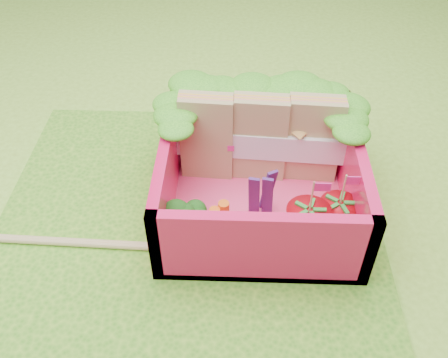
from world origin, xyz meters
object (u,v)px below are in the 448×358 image
at_px(sandwich_stack, 260,138).
at_px(chopsticks, 48,241).
at_px(strawberry_right, 337,217).
at_px(bento_box, 260,177).
at_px(broccoli, 187,216).
at_px(strawberry_left, 307,226).

xyz_separation_m(sandwich_stack, chopsticks, (-1.38, -0.68, -0.35)).
bearing_deg(strawberry_right, sandwich_stack, 131.27).
height_order(bento_box, sandwich_stack, sandwich_stack).
relative_size(sandwich_stack, broccoli, 3.65).
height_order(broccoli, chopsticks, broccoli).
bearing_deg(strawberry_left, sandwich_stack, 113.74).
bearing_deg(strawberry_left, broccoli, 177.84).
relative_size(broccoli, strawberry_left, 0.62).
xyz_separation_m(broccoli, chopsticks, (-0.91, -0.06, -0.21)).
relative_size(strawberry_left, strawberry_right, 1.06).
xyz_separation_m(strawberry_right, chopsticks, (-1.86, -0.13, -0.16)).
distance_m(strawberry_left, chopsticks, 1.67).
distance_m(broccoli, chopsticks, 0.93).
bearing_deg(bento_box, chopsticks, -164.25).
distance_m(sandwich_stack, chopsticks, 1.57).
distance_m(sandwich_stack, broccoli, 0.79).
relative_size(bento_box, sandwich_stack, 1.10).
xyz_separation_m(sandwich_stack, strawberry_right, (0.49, -0.56, -0.19)).
height_order(bento_box, strawberry_left, strawberry_left).
bearing_deg(bento_box, strawberry_left, -50.57).
bearing_deg(broccoli, sandwich_stack, 53.26).
bearing_deg(bento_box, sandwich_stack, 89.05).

